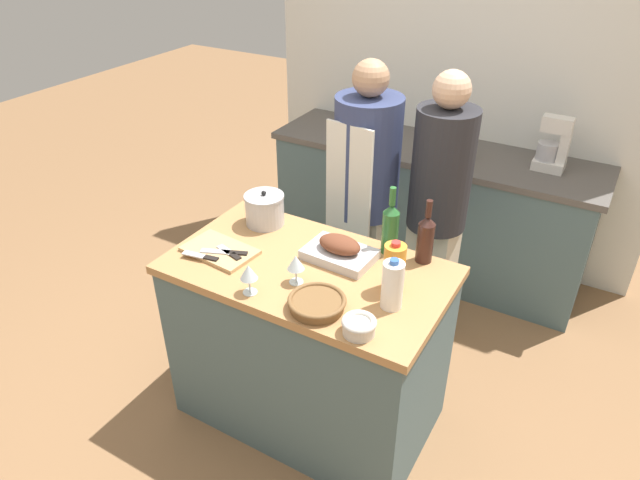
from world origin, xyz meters
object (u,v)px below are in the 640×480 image
cutting_board (220,251)px  stock_pot (265,209)px  mixing_bowl (359,326)px  stand_mixer (553,148)px  wicker_basket (317,303)px  wine_glass_left (296,263)px  condiment_bottle_tall (445,143)px  condiment_bottle_short (468,148)px  wine_bottle_green (426,238)px  roasting_pan (340,250)px  juice_jug (394,267)px  wine_glass_right (249,273)px  milk_jug (392,285)px  person_cook_guest (438,205)px  knife_paring (230,253)px  knife_chef (226,252)px  person_cook_aproned (365,193)px  wine_bottle_dark (390,227)px  knife_bread (202,256)px

cutting_board → stock_pot: size_ratio=1.77×
mixing_bowl → stand_mixer: (0.31, 1.92, 0.08)m
wicker_basket → mixing_bowl: bearing=-13.1°
wine_glass_left → condiment_bottle_tall: bearing=87.4°
condiment_bottle_short → stand_mixer: bearing=12.4°
wicker_basket → wine_bottle_green: size_ratio=0.78×
stand_mixer → roasting_pan: bearing=-111.9°
juice_jug → wine_glass_right: bearing=-147.4°
milk_jug → stock_pot: bearing=160.1°
roasting_pan → wine_bottle_green: wine_bottle_green is taller
stock_pot → person_cook_guest: bearing=43.7°
cutting_board → wine_glass_left: 0.44m
wine_glass_right → wine_glass_left: bearing=51.1°
cutting_board → person_cook_guest: 1.19m
knife_paring → condiment_bottle_short: (0.57, 1.64, 0.03)m
knife_chef → milk_jug: bearing=3.0°
roasting_pan → juice_jug: size_ratio=1.38×
wicker_basket → person_cook_guest: person_cook_guest is taller
milk_jug → stand_mixer: (0.27, 1.71, 0.01)m
person_cook_aproned → wine_bottle_green: bearing=-35.5°
condiment_bottle_tall → person_cook_guest: size_ratio=0.13×
stand_mixer → person_cook_aproned: size_ratio=0.20×
juice_jug → knife_paring: size_ratio=1.47×
milk_jug → wine_glass_left: milk_jug is taller
mixing_bowl → wine_glass_left: 0.41m
milk_jug → wine_bottle_dark: (-0.17, 0.36, 0.02)m
roasting_pan → mixing_bowl: roasting_pan is taller
person_cook_aproned → roasting_pan: bearing=-66.0°
wine_bottle_dark → knife_chef: wine_bottle_dark is taller
wine_bottle_green → roasting_pan: bearing=-152.1°
condiment_bottle_tall → person_cook_aproned: 0.73m
roasting_pan → knife_chef: roasting_pan is taller
juice_jug → knife_bread: size_ratio=1.29×
milk_jug → condiment_bottle_tall: milk_jug is taller
milk_jug → person_cook_aproned: (-0.54, 0.86, -0.12)m
cutting_board → milk_jug: (0.84, 0.03, 0.09)m
wine_bottle_dark → person_cook_aproned: person_cook_aproned is taller
stock_pot → person_cook_guest: (0.67, 0.64, -0.09)m
wine_glass_right → person_cook_aproned: bearing=90.1°
wine_glass_right → knife_bread: bearing=165.2°
knife_paring → condiment_bottle_short: bearing=70.8°
knife_bread → knife_paring: bearing=42.7°
wine_bottle_dark → wine_glass_left: 0.48m
juice_jug → knife_bread: 0.86m
wine_bottle_dark → stand_mixer: size_ratio=1.00×
cutting_board → juice_jug: juice_jug is taller
wine_bottle_green → knife_chef: size_ratio=1.44×
wine_bottle_green → knife_paring: bearing=-151.8°
juice_jug → condiment_bottle_tall: (-0.30, 1.45, -0.03)m
wicker_basket → stand_mixer: 1.94m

